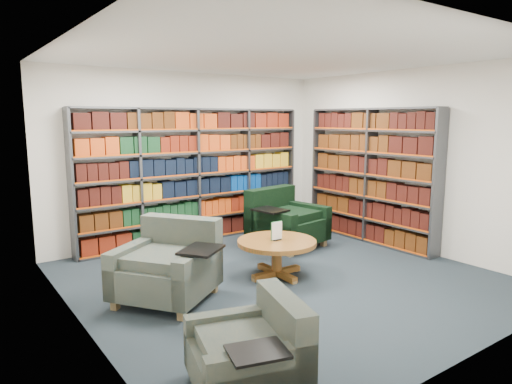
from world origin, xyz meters
TOP-DOWN VIEW (x-y plane):
  - room_shell at (0.00, 0.00)m, footprint 5.02×5.02m
  - bookshelf_back at (0.00, 2.34)m, footprint 4.00×0.28m
  - bookshelf_right at (2.34, 0.60)m, footprint 0.28×2.50m
  - chair_teal_left at (-1.46, 0.24)m, footprint 1.37×1.39m
  - chair_green_right at (0.99, 1.22)m, footprint 1.27×1.16m
  - chair_teal_front at (-1.73, -1.82)m, footprint 0.98×1.04m
  - coffee_table at (-0.03, 0.10)m, footprint 1.03×1.03m

SIDE VIEW (x-z plane):
  - chair_teal_front at x=-1.73m, z-range -0.07..0.65m
  - chair_teal_left at x=-1.46m, z-range -0.09..0.81m
  - chair_green_right at x=0.99m, z-range -0.09..0.83m
  - coffee_table at x=-0.03m, z-range 0.03..0.75m
  - bookshelf_back at x=0.00m, z-range 0.00..2.20m
  - bookshelf_right at x=2.34m, z-range 0.00..2.20m
  - room_shell at x=0.00m, z-range -0.01..2.81m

